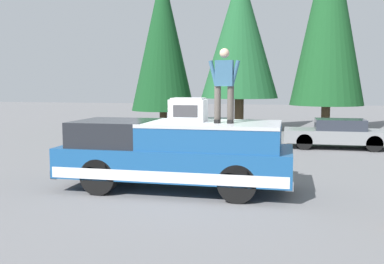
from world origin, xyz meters
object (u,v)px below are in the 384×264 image
object	(u,v)px
compressor_unit	(188,110)
parked_car_navy	(204,132)
pickup_truck	(176,154)
person_on_truck_bed	(224,83)
parked_car_grey	(338,134)

from	to	relation	value
compressor_unit	parked_car_navy	bearing A→B (deg)	8.05
pickup_truck	compressor_unit	world-z (taller)	compressor_unit
compressor_unit	person_on_truck_bed	distance (m)	1.13
parked_car_grey	person_on_truck_bed	bearing A→B (deg)	157.48
pickup_truck	parked_car_grey	size ratio (longest dim) A/B	1.35
person_on_truck_bed	parked_car_grey	size ratio (longest dim) A/B	0.41
parked_car_navy	person_on_truck_bed	bearing A→B (deg)	-165.52
pickup_truck	parked_car_navy	xyz separation A→B (m)	(7.25, 0.72, -0.29)
pickup_truck	person_on_truck_bed	bearing A→B (deg)	-96.51
parked_car_grey	parked_car_navy	distance (m)	5.33
parked_car_grey	pickup_truck	bearing A→B (deg)	150.33
person_on_truck_bed	parked_car_navy	world-z (taller)	person_on_truck_bed
compressor_unit	parked_car_navy	size ratio (longest dim) A/B	0.20
compressor_unit	person_on_truck_bed	xyz separation A→B (m)	(-0.27, -0.90, 0.62)
compressor_unit	person_on_truck_bed	world-z (taller)	person_on_truck_bed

